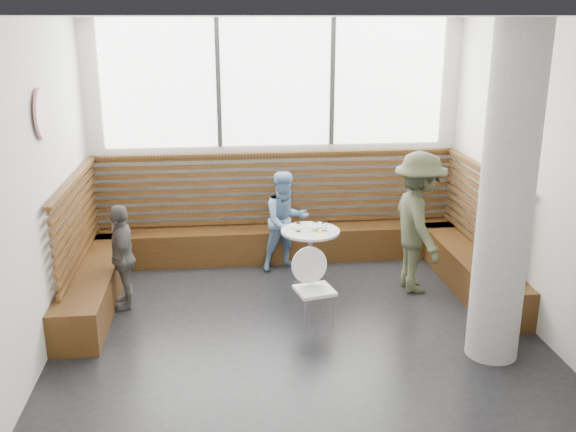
{
  "coord_description": "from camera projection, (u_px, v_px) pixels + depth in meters",
  "views": [
    {
      "loc": [
        -0.77,
        -6.03,
        3.19
      ],
      "look_at": [
        0.0,
        1.0,
        1.0
      ],
      "focal_mm": 40.0,
      "sensor_mm": 36.0,
      "label": 1
    }
  ],
  "objects": [
    {
      "name": "plate_far",
      "position": [
        315.0,
        226.0,
        7.89
      ],
      "size": [
        0.22,
        0.22,
        0.02
      ],
      "primitive_type": "cylinder",
      "color": "white",
      "rests_on": "cafe_table"
    },
    {
      "name": "cafe_chair",
      "position": [
        314.0,
        281.0,
        6.86
      ],
      "size": [
        0.4,
        0.39,
        0.84
      ],
      "rotation": [
        0.0,
        0.0,
        0.23
      ],
      "color": "white",
      "rests_on": "ground"
    },
    {
      "name": "glass_right",
      "position": [
        324.0,
        226.0,
        7.72
      ],
      "size": [
        0.07,
        0.07,
        0.11
      ],
      "primitive_type": "cylinder",
      "color": "white",
      "rests_on": "cafe_table"
    },
    {
      "name": "plate_near",
      "position": [
        297.0,
        227.0,
        7.86
      ],
      "size": [
        0.2,
        0.2,
        0.01
      ],
      "primitive_type": "cylinder",
      "color": "white",
      "rests_on": "cafe_table"
    },
    {
      "name": "booth",
      "position": [
        282.0,
        242.0,
        8.31
      ],
      "size": [
        5.0,
        2.5,
        1.44
      ],
      "color": "#402710",
      "rests_on": "ground"
    },
    {
      "name": "child_left",
      "position": [
        123.0,
        256.0,
        7.25
      ],
      "size": [
        0.4,
        0.75,
        1.22
      ],
      "primitive_type": "imported",
      "rotation": [
        0.0,
        0.0,
        -1.42
      ],
      "color": "#5A5551",
      "rests_on": "ground"
    },
    {
      "name": "adult_man",
      "position": [
        418.0,
        223.0,
        7.64
      ],
      "size": [
        0.67,
        1.12,
        1.71
      ],
      "primitive_type": "imported",
      "rotation": [
        0.0,
        0.0,
        1.6
      ],
      "color": "#3D432D",
      "rests_on": "ground"
    },
    {
      "name": "glass_left",
      "position": [
        298.0,
        227.0,
        7.7
      ],
      "size": [
        0.07,
        0.07,
        0.1
      ],
      "primitive_type": "cylinder",
      "color": "white",
      "rests_on": "cafe_table"
    },
    {
      "name": "concrete_column",
      "position": [
        506.0,
        198.0,
        5.9
      ],
      "size": [
        0.5,
        0.5,
        3.2
      ],
      "primitive_type": "cylinder",
      "color": "gray",
      "rests_on": "ground"
    },
    {
      "name": "wall_art",
      "position": [
        42.0,
        114.0,
        6.19
      ],
      "size": [
        0.03,
        0.5,
        0.5
      ],
      "primitive_type": "cylinder",
      "rotation": [
        0.0,
        1.57,
        0.0
      ],
      "color": "white",
      "rests_on": "room"
    },
    {
      "name": "menu_card",
      "position": [
        319.0,
        234.0,
        7.6
      ],
      "size": [
        0.26,
        0.23,
        0.0
      ],
      "primitive_type": "cube",
      "rotation": [
        0.0,
        0.0,
        -0.41
      ],
      "color": "#A5C64C",
      "rests_on": "cafe_table"
    },
    {
      "name": "glass_mid",
      "position": [
        315.0,
        226.0,
        7.71
      ],
      "size": [
        0.07,
        0.07,
        0.11
      ],
      "primitive_type": "cylinder",
      "color": "white",
      "rests_on": "cafe_table"
    },
    {
      "name": "room",
      "position": [
        299.0,
        187.0,
        6.28
      ],
      "size": [
        5.0,
        5.0,
        3.2
      ],
      "color": "silver",
      "rests_on": "ground"
    },
    {
      "name": "cafe_table",
      "position": [
        310.0,
        246.0,
        7.81
      ],
      "size": [
        0.71,
        0.71,
        0.73
      ],
      "color": "silver",
      "rests_on": "ground"
    },
    {
      "name": "child_back",
      "position": [
        286.0,
        221.0,
        8.35
      ],
      "size": [
        0.77,
        0.68,
        1.32
      ],
      "primitive_type": "imported",
      "rotation": [
        0.0,
        0.0,
        0.34
      ],
      "color": "#6D94BE",
      "rests_on": "ground"
    }
  ]
}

